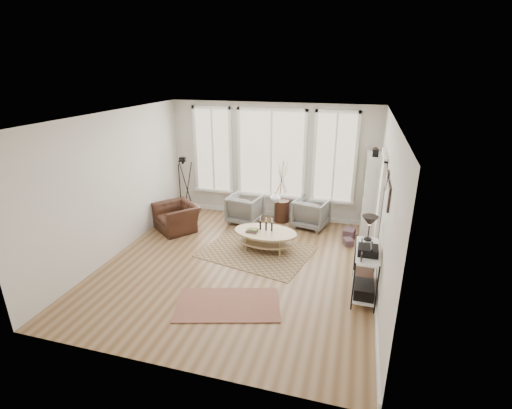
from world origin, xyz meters
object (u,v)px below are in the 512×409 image
(low_shelf, at_px, (365,267))
(accent_chair, at_px, (177,217))
(side_table, at_px, (282,193))
(bookcase, at_px, (370,196))
(coffee_table, at_px, (265,235))
(armchair_right, at_px, (311,213))
(armchair_left, at_px, (245,209))

(low_shelf, relative_size, accent_chair, 1.35)
(low_shelf, distance_m, side_table, 3.42)
(low_shelf, xyz_separation_m, side_table, (-2.03, 2.74, 0.24))
(bookcase, distance_m, side_table, 2.10)
(bookcase, relative_size, accent_chair, 2.12)
(coffee_table, height_order, armchair_right, armchair_right)
(side_table, bearing_deg, coffee_table, -90.73)
(bookcase, distance_m, low_shelf, 2.56)
(accent_chair, bearing_deg, armchair_left, 69.49)
(armchair_right, bearing_deg, bookcase, -170.47)
(bookcase, distance_m, armchair_left, 3.02)
(coffee_table, bearing_deg, bookcase, 33.59)
(side_table, bearing_deg, low_shelf, -53.58)
(bookcase, xyz_separation_m, coffee_table, (-2.10, -1.40, -0.62))
(low_shelf, bearing_deg, accent_chair, 160.21)
(side_table, bearing_deg, bookcase, -6.15)
(armchair_left, height_order, armchair_right, same)
(side_table, bearing_deg, armchair_left, -160.98)
(armchair_left, relative_size, armchair_right, 1.00)
(low_shelf, xyz_separation_m, accent_chair, (-4.33, 1.56, -0.20))
(bookcase, bearing_deg, accent_chair, -167.65)
(bookcase, height_order, accent_chair, bookcase)
(low_shelf, relative_size, coffee_table, 0.95)
(coffee_table, relative_size, armchair_left, 1.77)
(armchair_left, bearing_deg, accent_chair, 40.65)
(bookcase, relative_size, coffee_table, 1.50)
(side_table, height_order, accent_chair, side_table)
(bookcase, bearing_deg, side_table, 173.85)
(accent_chair, bearing_deg, side_table, 65.00)
(bookcase, height_order, side_table, bookcase)
(armchair_right, xyz_separation_m, accent_chair, (-3.07, -1.05, -0.04))
(low_shelf, height_order, side_table, side_table)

